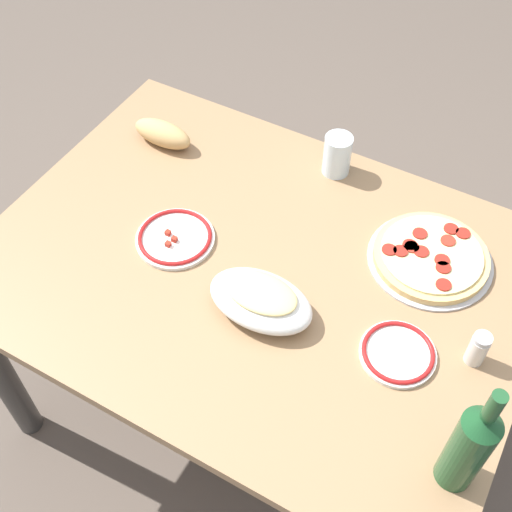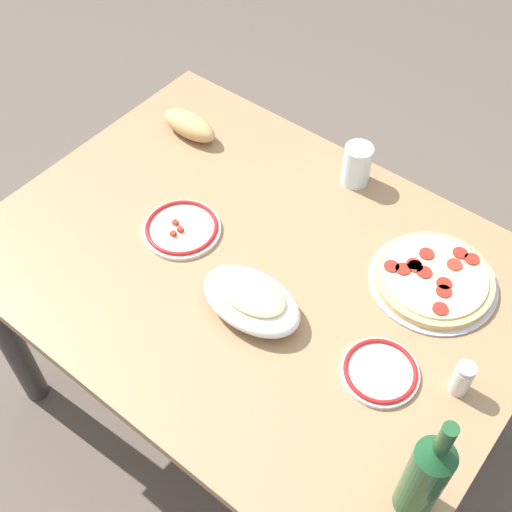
# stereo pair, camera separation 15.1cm
# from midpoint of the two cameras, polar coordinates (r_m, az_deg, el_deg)

# --- Properties ---
(ground_plane) EXTENTS (8.00, 8.00, 0.00)m
(ground_plane) POSITION_cam_midpoint_polar(r_m,az_deg,el_deg) (2.13, 2.07, -12.66)
(ground_plane) COLOR brown
(ground_plane) RESTS_ON ground
(dining_table) EXTENTS (1.26, 0.93, 0.70)m
(dining_table) POSITION_cam_midpoint_polar(r_m,az_deg,el_deg) (1.62, 2.66, -3.31)
(dining_table) COLOR #93704C
(dining_table) RESTS_ON ground
(pepperoni_pizza) EXTENTS (0.29, 0.29, 0.03)m
(pepperoni_pizza) POSITION_cam_midpoint_polar(r_m,az_deg,el_deg) (1.56, 17.83, -2.07)
(pepperoni_pizza) COLOR #B7B7BC
(pepperoni_pizza) RESTS_ON dining_table
(baked_pasta_dish) EXTENTS (0.24, 0.15, 0.08)m
(baked_pasta_dish) POSITION_cam_midpoint_polar(r_m,az_deg,el_deg) (1.42, 2.62, -3.93)
(baked_pasta_dish) COLOR white
(baked_pasta_dish) RESTS_ON dining_table
(wine_bottle) EXTENTS (0.07, 0.07, 0.31)m
(wine_bottle) POSITION_cam_midpoint_polar(r_m,az_deg,el_deg) (1.20, 18.15, -17.90)
(wine_bottle) COLOR #194723
(wine_bottle) RESTS_ON dining_table
(water_glass) EXTENTS (0.07, 0.07, 0.11)m
(water_glass) POSITION_cam_midpoint_polar(r_m,az_deg,el_deg) (1.71, 11.25, 7.61)
(water_glass) COLOR silver
(water_glass) RESTS_ON dining_table
(side_plate_near) EXTENTS (0.16, 0.16, 0.02)m
(side_plate_near) POSITION_cam_midpoint_polar(r_m,az_deg,el_deg) (1.41, 13.78, -9.89)
(side_plate_near) COLOR white
(side_plate_near) RESTS_ON dining_table
(side_plate_far) EXTENTS (0.19, 0.19, 0.02)m
(side_plate_far) POSITION_cam_midpoint_polar(r_m,az_deg,el_deg) (1.60, -3.76, 2.24)
(side_plate_far) COLOR white
(side_plate_far) RESTS_ON dining_table
(bread_loaf) EXTENTS (0.17, 0.07, 0.07)m
(bread_loaf) POSITION_cam_midpoint_polar(r_m,az_deg,el_deg) (1.83, -3.40, 11.09)
(bread_loaf) COLOR tan
(bread_loaf) RESTS_ON dining_table
(spice_shaker) EXTENTS (0.04, 0.04, 0.09)m
(spice_shaker) POSITION_cam_midpoint_polar(r_m,az_deg,el_deg) (1.40, 20.40, -10.15)
(spice_shaker) COLOR silver
(spice_shaker) RESTS_ON dining_table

